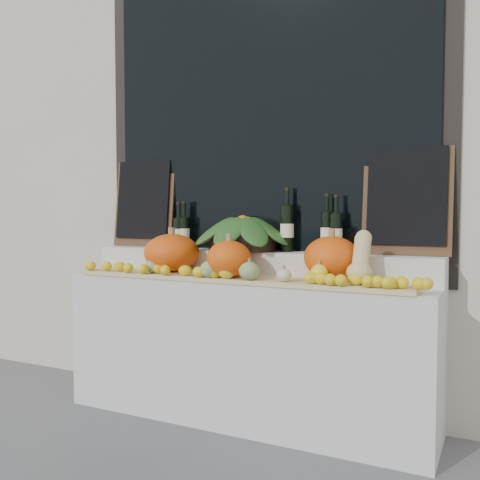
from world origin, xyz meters
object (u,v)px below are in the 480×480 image
Objects in this scene: pumpkin_right at (332,258)px; butternut_squash at (361,260)px; pumpkin_left at (172,253)px; wine_bottle_tall at (287,228)px; produce_bowl at (243,233)px.

pumpkin_right is 0.21m from butternut_squash.
wine_bottle_tall reaches higher than pumpkin_left.
pumpkin_right is (1.04, 0.06, 0.00)m from pumpkin_left.
wine_bottle_tall is at bearing 151.65° from pumpkin_right.
butternut_squash is 0.87m from produce_bowl.
butternut_squash is at bearing -17.05° from produce_bowl.
butternut_squash reaches higher than pumpkin_right.
produce_bowl reaches higher than pumpkin_left.
pumpkin_right is at bearing 3.15° from pumpkin_left.
pumpkin_left is at bearing -160.87° from wine_bottle_tall.
wine_bottle_tall reaches higher than produce_bowl.
produce_bowl is (0.41, 0.21, 0.13)m from pumpkin_left.
butternut_squash is at bearing -28.04° from wine_bottle_tall.
wine_bottle_tall reaches higher than butternut_squash.
wine_bottle_tall is (0.29, 0.03, 0.03)m from produce_bowl.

